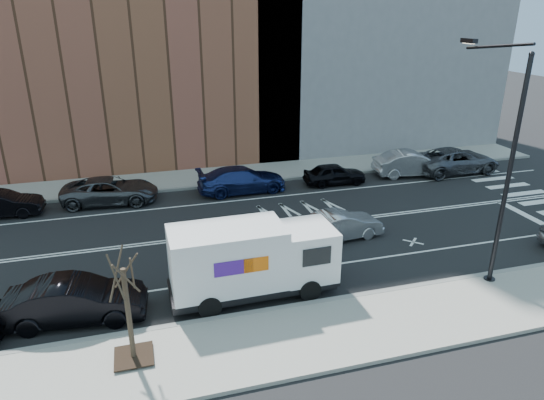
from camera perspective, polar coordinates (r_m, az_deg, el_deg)
ground at (r=24.63m, az=0.20°, el=-3.39°), size 120.00×120.00×0.00m
sidewalk_near at (r=17.46m, az=8.52°, el=-14.89°), size 44.00×3.60×0.15m
sidewalk_far at (r=32.56m, az=-4.10°, el=3.02°), size 44.00×3.60×0.15m
curb_near at (r=18.80m, az=6.26°, el=-11.79°), size 44.00×0.25×0.17m
curb_far at (r=30.89m, az=-3.40°, el=2.02°), size 44.00×0.25×0.17m
crosswalk at (r=32.58m, az=28.36°, el=0.27°), size 3.00×14.00×0.01m
road_markings at (r=24.63m, az=0.20°, el=-3.38°), size 40.00×8.60×0.01m
streetlight at (r=20.35m, az=25.43°, el=4.34°), size 0.44×4.02×9.34m
street_tree at (r=15.83m, az=-16.40°, el=-13.76°), size 1.20×1.20×3.75m
fedex_van at (r=18.53m, az=-2.40°, el=-6.96°), size 6.46×2.37×2.93m
far_parked_b at (r=29.63m, az=-29.33°, el=-0.42°), size 4.29×1.67×1.39m
far_parked_c at (r=29.15m, az=-18.50°, el=1.06°), size 5.55×2.99×1.48m
far_parked_d at (r=29.38m, az=-3.57°, el=2.41°), size 5.43×2.34×1.56m
far_parked_e at (r=30.98m, az=7.37°, el=3.07°), size 3.98×1.73×1.34m
far_parked_f at (r=33.61m, az=16.12°, el=4.15°), size 5.20×2.36×1.66m
far_parked_g at (r=35.21m, az=20.76°, el=4.38°), size 6.11×2.95×1.68m
driving_sedan at (r=23.59m, az=8.04°, el=-2.96°), size 4.26×1.87×1.36m
near_parked_rear_a at (r=18.77m, az=-22.10°, el=-10.93°), size 4.97×2.15×1.59m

